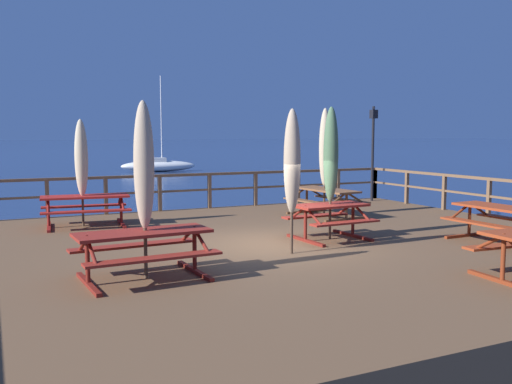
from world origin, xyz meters
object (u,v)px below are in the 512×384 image
at_px(picnic_table_back_right, 326,196).
at_px(patio_umbrella_tall_back_left, 81,158).
at_px(picnic_table_front_left, 85,204).
at_px(sailboat_distant, 158,165).
at_px(picnic_table_front_right, 330,214).
at_px(patio_umbrella_short_front, 144,166).
at_px(picnic_table_mid_left, 504,216).
at_px(patio_umbrella_short_back, 292,162).
at_px(patio_umbrella_tall_back_right, 325,148).
at_px(patio_umbrella_tall_mid_right, 331,155).
at_px(lamp_post_hooked, 373,139).
at_px(picnic_table_mid_centre, 143,244).

bearing_deg(picnic_table_back_right, patio_umbrella_tall_back_left, 169.79).
distance_m(picnic_table_front_left, sailboat_distant, 32.35).
xyz_separation_m(picnic_table_front_right, patio_umbrella_short_front, (-4.44, -1.56, 1.23)).
distance_m(picnic_table_mid_left, picnic_table_back_right, 5.05).
distance_m(picnic_table_mid_left, patio_umbrella_tall_back_left, 9.76).
height_order(picnic_table_front_right, patio_umbrella_short_back, patio_umbrella_short_back).
height_order(picnic_table_mid_left, patio_umbrella_tall_back_right, patio_umbrella_tall_back_right).
xyz_separation_m(patio_umbrella_tall_mid_right, lamp_post_hooked, (5.03, 5.18, 0.30)).
height_order(patio_umbrella_tall_back_left, lamp_post_hooked, lamp_post_hooked).
bearing_deg(picnic_table_front_right, sailboat_distant, 80.41).
bearing_deg(patio_umbrella_tall_back_right, patio_umbrella_short_back, -129.30).
distance_m(picnic_table_back_right, patio_umbrella_tall_back_left, 6.54).
xyz_separation_m(picnic_table_front_left, lamp_post_hooked, (9.57, 1.17, 1.55)).
bearing_deg(sailboat_distant, patio_umbrella_short_back, -101.62).
relative_size(picnic_table_front_right, sailboat_distant, 0.22).
relative_size(picnic_table_mid_centre, patio_umbrella_tall_back_left, 0.82).
bearing_deg(picnic_table_mid_left, picnic_table_mid_centre, 177.42).
height_order(picnic_table_front_left, picnic_table_back_right, same).
height_order(patio_umbrella_short_front, patio_umbrella_tall_mid_right, patio_umbrella_tall_mid_right).
bearing_deg(picnic_table_mid_centre, picnic_table_front_right, 19.66).
relative_size(picnic_table_front_right, patio_umbrella_tall_back_left, 0.63).
distance_m(picnic_table_front_left, patio_umbrella_tall_mid_right, 6.19).
relative_size(patio_umbrella_tall_back_left, lamp_post_hooked, 0.82).
xyz_separation_m(patio_umbrella_short_front, sailboat_distant, (10.30, 36.23, -2.05)).
distance_m(patio_umbrella_short_front, patio_umbrella_tall_mid_right, 4.74).
bearing_deg(lamp_post_hooked, patio_umbrella_tall_back_left, -173.35).
xyz_separation_m(picnic_table_mid_centre, lamp_post_hooked, (9.54, 6.81, 1.55)).
height_order(patio_umbrella_short_back, lamp_post_hooked, lamp_post_hooked).
relative_size(picnic_table_front_left, patio_umbrella_tall_back_right, 0.74).
xyz_separation_m(picnic_table_mid_centre, patio_umbrella_short_back, (3.03, 0.67, 1.19)).
bearing_deg(picnic_table_front_right, patio_umbrella_tall_back_left, 138.17).
bearing_deg(patio_umbrella_short_front, picnic_table_front_left, 90.74).
height_order(picnic_table_front_right, lamp_post_hooked, lamp_post_hooked).
bearing_deg(picnic_table_front_left, patio_umbrella_short_back, -58.42).
relative_size(patio_umbrella_tall_mid_right, sailboat_distant, 0.37).
distance_m(patio_umbrella_tall_mid_right, patio_umbrella_tall_back_right, 3.43).
bearing_deg(sailboat_distant, picnic_table_mid_centre, -105.92).
bearing_deg(patio_umbrella_tall_back_right, patio_umbrella_short_front, -143.69).
distance_m(picnic_table_mid_left, sailboat_distant, 36.73).
xyz_separation_m(picnic_table_front_right, patio_umbrella_tall_back_right, (1.75, 2.99, 1.35)).
height_order(picnic_table_mid_centre, picnic_table_mid_left, same).
relative_size(patio_umbrella_short_front, sailboat_distant, 0.36).
bearing_deg(sailboat_distant, patio_umbrella_tall_back_left, -108.83).
height_order(patio_umbrella_short_back, patio_umbrella_tall_back_left, patio_umbrella_short_back).
height_order(picnic_table_mid_centre, patio_umbrella_short_front, patio_umbrella_short_front).
height_order(picnic_table_mid_centre, picnic_table_back_right, same).
bearing_deg(picnic_table_mid_centre, patio_umbrella_tall_back_right, 36.38).
bearing_deg(patio_umbrella_tall_back_right, picnic_table_mid_centre, -143.62).
xyz_separation_m(patio_umbrella_short_back, lamp_post_hooked, (6.51, 6.14, 0.36)).
relative_size(picnic_table_front_left, sailboat_distant, 0.29).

